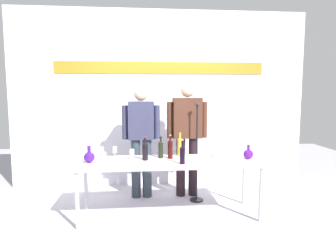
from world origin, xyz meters
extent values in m
plane|color=#B2AFBB|center=(0.00, 0.00, 0.00)|extent=(10.00, 10.00, 0.00)
cube|color=white|center=(0.00, 1.43, 1.50)|extent=(5.06, 0.10, 3.00)
cube|color=#AC7D20|center=(0.00, 1.37, 2.03)|extent=(3.54, 0.01, 0.20)
cube|color=silver|center=(0.00, 0.00, 0.72)|extent=(2.37, 0.72, 0.04)
cylinder|color=silver|center=(-1.13, -0.31, 0.35)|extent=(0.05, 0.05, 0.70)
cylinder|color=silver|center=(1.13, -0.31, 0.35)|extent=(0.05, 0.05, 0.70)
cylinder|color=silver|center=(-1.13, 0.31, 0.35)|extent=(0.05, 0.05, 0.70)
cylinder|color=silver|center=(1.13, 0.31, 0.35)|extent=(0.05, 0.05, 0.70)
sphere|color=#461895|center=(-1.02, -0.02, 0.81)|extent=(0.14, 0.14, 0.14)
cylinder|color=#461895|center=(-1.02, -0.02, 0.91)|extent=(0.04, 0.04, 0.09)
sphere|color=#531787|center=(1.05, -0.02, 0.81)|extent=(0.13, 0.13, 0.13)
cylinder|color=#531787|center=(1.05, -0.02, 0.90)|extent=(0.04, 0.04, 0.07)
cylinder|color=#2C3641|center=(-0.44, 0.74, 0.46)|extent=(0.14, 0.14, 0.91)
cylinder|color=#2C3641|center=(-0.27, 0.74, 0.46)|extent=(0.14, 0.14, 0.91)
cube|color=#31334F|center=(-0.35, 0.74, 1.20)|extent=(0.38, 0.22, 0.57)
cylinder|color=#31334F|center=(-0.59, 0.74, 1.17)|extent=(0.09, 0.09, 0.51)
cylinder|color=#31334F|center=(-0.11, 0.74, 1.17)|extent=(0.09, 0.09, 0.51)
sphere|color=#DCB192|center=(-0.35, 0.74, 1.59)|extent=(0.20, 0.20, 0.20)
cylinder|color=black|center=(0.26, 0.74, 0.46)|extent=(0.14, 0.14, 0.92)
cylinder|color=black|center=(0.45, 0.74, 0.46)|extent=(0.14, 0.14, 0.92)
cube|color=#4B2A1E|center=(0.35, 0.74, 1.23)|extent=(0.44, 0.22, 0.61)
cylinder|color=#4B2A1E|center=(0.09, 0.74, 1.20)|extent=(0.09, 0.09, 0.55)
cylinder|color=#4B2A1E|center=(0.62, 0.74, 1.20)|extent=(0.09, 0.09, 0.55)
sphere|color=beige|center=(0.35, 0.74, 1.65)|extent=(0.21, 0.21, 0.21)
cylinder|color=gold|center=(0.18, 0.26, 0.86)|extent=(0.07, 0.07, 0.23)
cone|color=gold|center=(0.18, 0.26, 0.99)|extent=(0.07, 0.07, 0.03)
cylinder|color=gold|center=(0.18, 0.26, 1.01)|extent=(0.03, 0.03, 0.08)
cylinder|color=gold|center=(0.18, 0.26, 1.06)|extent=(0.03, 0.03, 0.02)
cylinder|color=black|center=(-0.31, 0.05, 0.85)|extent=(0.08, 0.08, 0.21)
cone|color=black|center=(-0.31, 0.05, 0.96)|extent=(0.08, 0.08, 0.03)
cylinder|color=black|center=(-0.31, 0.05, 0.99)|extent=(0.03, 0.03, 0.08)
cylinder|color=#AE1A1C|center=(-0.31, 0.05, 1.04)|extent=(0.03, 0.03, 0.02)
cylinder|color=black|center=(-0.10, 0.16, 0.85)|extent=(0.06, 0.06, 0.21)
cone|color=black|center=(-0.10, 0.16, 0.96)|extent=(0.06, 0.06, 0.03)
cylinder|color=black|center=(-0.10, 0.16, 0.98)|extent=(0.03, 0.03, 0.06)
cylinder|color=black|center=(-0.10, 0.16, 1.02)|extent=(0.03, 0.03, 0.02)
cylinder|color=#370B09|center=(0.03, 0.11, 0.86)|extent=(0.07, 0.07, 0.23)
cone|color=#370B09|center=(0.03, 0.11, 0.98)|extent=(0.07, 0.07, 0.03)
cylinder|color=#370B09|center=(0.03, 0.11, 1.01)|extent=(0.02, 0.02, 0.07)
cylinder|color=gold|center=(0.03, 0.11, 1.05)|extent=(0.03, 0.03, 0.02)
cylinder|color=black|center=(0.14, -0.20, 0.84)|extent=(0.06, 0.06, 0.20)
cone|color=black|center=(0.14, -0.20, 0.95)|extent=(0.06, 0.06, 0.03)
cylinder|color=black|center=(0.14, -0.20, 0.99)|extent=(0.03, 0.03, 0.09)
cylinder|color=gold|center=(0.14, -0.20, 1.04)|extent=(0.03, 0.03, 0.02)
cylinder|color=white|center=(-0.72, 0.29, 0.74)|extent=(0.06, 0.06, 0.00)
cylinder|color=white|center=(-0.72, 0.29, 0.77)|extent=(0.01, 0.01, 0.06)
cylinder|color=white|center=(-0.72, 0.29, 0.84)|extent=(0.06, 0.06, 0.08)
cylinder|color=white|center=(-0.48, 0.08, 0.74)|extent=(0.06, 0.06, 0.00)
cylinder|color=white|center=(-0.48, 0.08, 0.77)|extent=(0.01, 0.01, 0.06)
cylinder|color=white|center=(-0.48, 0.08, 0.84)|extent=(0.06, 0.06, 0.08)
cylinder|color=white|center=(-0.89, 0.21, 0.74)|extent=(0.06, 0.06, 0.00)
cylinder|color=white|center=(-0.89, 0.21, 0.78)|extent=(0.01, 0.01, 0.07)
cylinder|color=white|center=(-0.89, 0.21, 0.85)|extent=(0.06, 0.06, 0.08)
cylinder|color=white|center=(-0.82, -0.19, 0.74)|extent=(0.06, 0.06, 0.00)
cylinder|color=white|center=(-0.82, -0.19, 0.78)|extent=(0.01, 0.01, 0.07)
cylinder|color=white|center=(-0.82, -0.19, 0.86)|extent=(0.06, 0.06, 0.09)
cylinder|color=white|center=(0.88, -0.16, 0.74)|extent=(0.06, 0.06, 0.00)
cylinder|color=white|center=(0.88, -0.16, 0.78)|extent=(0.01, 0.01, 0.06)
cylinder|color=white|center=(0.88, -0.16, 0.85)|extent=(0.07, 0.07, 0.09)
cylinder|color=white|center=(0.52, -0.31, 0.74)|extent=(0.06, 0.06, 0.00)
cylinder|color=white|center=(0.52, -0.31, 0.78)|extent=(0.01, 0.01, 0.08)
cylinder|color=white|center=(0.52, -0.31, 0.86)|extent=(0.07, 0.07, 0.07)
cylinder|color=white|center=(0.79, -0.22, 0.74)|extent=(0.05, 0.05, 0.00)
cylinder|color=white|center=(0.79, -0.22, 0.78)|extent=(0.01, 0.01, 0.07)
cylinder|color=white|center=(0.79, -0.22, 0.86)|extent=(0.06, 0.06, 0.07)
cylinder|color=black|center=(0.46, 0.49, 0.01)|extent=(0.20, 0.20, 0.02)
cylinder|color=black|center=(0.46, 0.49, 0.71)|extent=(0.02, 0.02, 1.41)
sphere|color=#232328|center=(0.46, 0.49, 1.44)|extent=(0.06, 0.06, 0.06)
camera|label=1|loc=(-0.39, -3.87, 1.65)|focal=32.64mm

